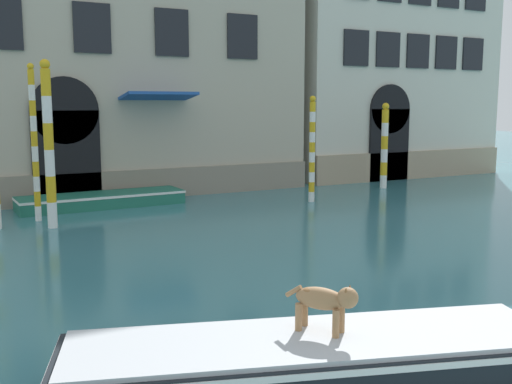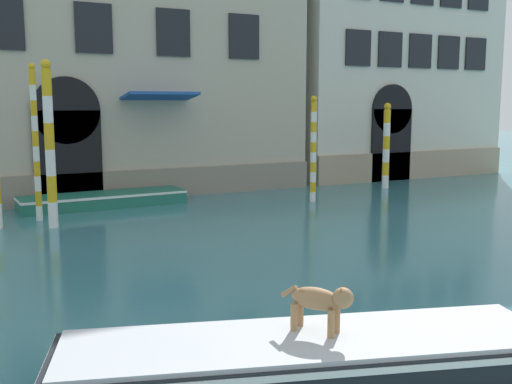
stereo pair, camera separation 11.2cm
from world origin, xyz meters
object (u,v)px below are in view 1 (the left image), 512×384
at_px(mooring_pole_0, 384,145).
at_px(mooring_pole_4, 312,149).
at_px(boat_foreground, 313,359).
at_px(dog_on_deck, 325,300).
at_px(boat_moored_near_palazzo, 102,200).
at_px(mooring_pole_5, 49,144).
at_px(mooring_pole_2, 34,143).

bearing_deg(mooring_pole_0, mooring_pole_4, -161.20).
xyz_separation_m(boat_foreground, dog_on_deck, (0.22, 0.06, 0.71)).
height_order(boat_moored_near_palazzo, mooring_pole_4, mooring_pole_4).
height_order(mooring_pole_0, mooring_pole_5, mooring_pole_5).
bearing_deg(mooring_pole_2, mooring_pole_4, -4.99).
height_order(boat_foreground, mooring_pole_2, mooring_pole_2).
bearing_deg(dog_on_deck, mooring_pole_0, 103.56).
bearing_deg(mooring_pole_5, mooring_pole_0, 8.51).
bearing_deg(boat_moored_near_palazzo, boat_foreground, -95.55).
bearing_deg(boat_moored_near_palazzo, mooring_pole_0, -6.32).
bearing_deg(boat_moored_near_palazzo, mooring_pole_2, -148.07).
distance_m(boat_foreground, mooring_pole_5, 11.66).
bearing_deg(mooring_pole_2, mooring_pole_5, -80.77).
distance_m(mooring_pole_0, mooring_pole_2, 13.76).
xyz_separation_m(dog_on_deck, mooring_pole_0, (12.04, 13.37, 0.74)).
bearing_deg(mooring_pole_2, dog_on_deck, -82.37).
bearing_deg(boat_foreground, mooring_pole_4, 74.82).
relative_size(mooring_pole_0, mooring_pole_5, 0.75).
distance_m(boat_foreground, mooring_pole_0, 18.24).
bearing_deg(boat_moored_near_palazzo, dog_on_deck, -94.69).
relative_size(boat_foreground, mooring_pole_0, 1.84).
relative_size(boat_foreground, mooring_pole_2, 1.39).
distance_m(boat_foreground, dog_on_deck, 0.74).
bearing_deg(mooring_pole_0, boat_moored_near_palazzo, 176.01).
bearing_deg(mooring_pole_4, mooring_pole_5, -176.98).
bearing_deg(mooring_pole_0, mooring_pole_2, -176.87).
xyz_separation_m(boat_moored_near_palazzo, mooring_pole_4, (6.90, -2.35, 1.64)).
relative_size(mooring_pole_0, mooring_pole_4, 0.94).
bearing_deg(dog_on_deck, mooring_pole_4, 113.22).
bearing_deg(mooring_pole_2, boat_moored_near_palazzo, 34.25).
bearing_deg(boat_foreground, boat_moored_near_palazzo, 104.54).
height_order(boat_foreground, mooring_pole_4, mooring_pole_4).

